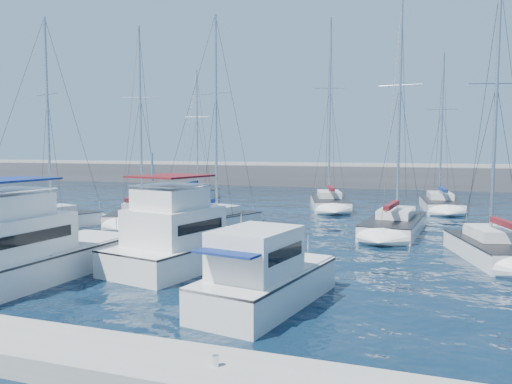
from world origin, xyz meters
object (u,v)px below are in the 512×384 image
(sailboat_back_b, at_px, (329,202))
(sailboat_mid_e, at_px, (495,249))
(motor_yacht_stbd_inner, at_px, (183,242))
(motor_yacht_port_inner, at_px, (24,254))
(sailboat_mid_a, at_px, (42,221))
(sailboat_mid_b, at_px, (140,215))
(sailboat_mid_c, at_px, (209,222))
(sailboat_back_a, at_px, (195,195))
(sailboat_back_c, at_px, (440,204))
(sailboat_mid_d, at_px, (395,225))
(motor_yacht_stbd_outer, at_px, (263,279))

(sailboat_back_b, bearing_deg, sailboat_mid_e, -73.23)
(motor_yacht_stbd_inner, bearing_deg, motor_yacht_port_inner, -124.76)
(motor_yacht_stbd_inner, height_order, sailboat_back_b, sailboat_back_b)
(motor_yacht_port_inner, height_order, sailboat_mid_a, sailboat_mid_a)
(sailboat_mid_a, distance_m, sailboat_mid_b, 6.86)
(sailboat_mid_c, height_order, sailboat_back_a, sailboat_mid_c)
(motor_yacht_port_inner, distance_m, sailboat_mid_a, 14.43)
(motor_yacht_stbd_inner, xyz_separation_m, sailboat_back_a, (-13.10, 27.62, -0.62))
(sailboat_mid_e, bearing_deg, sailboat_back_a, 126.61)
(sailboat_back_a, bearing_deg, sailboat_back_c, -8.87)
(sailboat_mid_d, bearing_deg, sailboat_mid_a, -159.07)
(sailboat_mid_c, height_order, sailboat_back_b, sailboat_back_b)
(motor_yacht_stbd_outer, bearing_deg, sailboat_mid_b, 143.33)
(motor_yacht_port_inner, distance_m, sailboat_mid_b, 16.98)
(sailboat_mid_d, distance_m, sailboat_back_a, 26.18)
(sailboat_mid_b, relative_size, sailboat_mid_d, 0.97)
(motor_yacht_stbd_outer, distance_m, sailboat_mid_b, 22.17)
(sailboat_mid_c, height_order, sailboat_back_c, sailboat_mid_c)
(sailboat_mid_d, relative_size, sailboat_back_c, 1.07)
(motor_yacht_port_inner, relative_size, motor_yacht_stbd_inner, 1.15)
(sailboat_mid_b, distance_m, sailboat_back_a, 16.30)
(motor_yacht_stbd_inner, distance_m, sailboat_back_c, 29.61)
(motor_yacht_port_inner, relative_size, sailboat_mid_a, 0.69)
(sailboat_back_a, relative_size, sailboat_back_b, 0.80)
(sailboat_mid_a, relative_size, sailboat_back_a, 1.03)
(sailboat_mid_d, relative_size, sailboat_back_a, 1.08)
(motor_yacht_port_inner, bearing_deg, sailboat_mid_a, 132.85)
(motor_yacht_port_inner, bearing_deg, sailboat_back_b, 79.77)
(sailboat_mid_e, distance_m, sailboat_back_a, 34.35)
(motor_yacht_stbd_inner, xyz_separation_m, sailboat_mid_e, (13.92, 6.42, -0.61))
(motor_yacht_stbd_inner, relative_size, sailboat_mid_b, 0.59)
(sailboat_mid_b, distance_m, sailboat_mid_d, 18.51)
(motor_yacht_stbd_outer, xyz_separation_m, sailboat_back_c, (6.20, 31.63, -0.43))
(sailboat_mid_d, bearing_deg, sailboat_back_b, 123.62)
(motor_yacht_stbd_inner, height_order, sailboat_mid_b, sailboat_mid_b)
(motor_yacht_stbd_inner, relative_size, sailboat_mid_a, 0.60)
(sailboat_mid_d, height_order, sailboat_back_a, sailboat_mid_d)
(sailboat_mid_c, xyz_separation_m, sailboat_back_b, (5.21, 15.31, 0.02))
(motor_yacht_port_inner, xyz_separation_m, sailboat_back_c, (16.56, 31.80, -0.62))
(motor_yacht_stbd_outer, bearing_deg, sailboat_mid_d, 89.47)
(sailboat_mid_b, xyz_separation_m, sailboat_back_c, (21.45, 15.55, -0.01))
(motor_yacht_stbd_outer, distance_m, sailboat_mid_d, 17.77)
(motor_yacht_port_inner, bearing_deg, sailboat_mid_c, 86.31)
(motor_yacht_port_inner, xyz_separation_m, sailboat_mid_c, (1.62, 14.56, -0.61))
(sailboat_back_a, bearing_deg, sailboat_back_b, -16.80)
(motor_yacht_port_inner, distance_m, sailboat_back_c, 35.86)
(sailboat_mid_b, relative_size, sailboat_mid_c, 1.01)
(motor_yacht_stbd_outer, distance_m, sailboat_back_b, 29.91)
(motor_yacht_port_inner, relative_size, motor_yacht_stbd_outer, 1.48)
(motor_yacht_port_inner, relative_size, sailboat_mid_d, 0.66)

